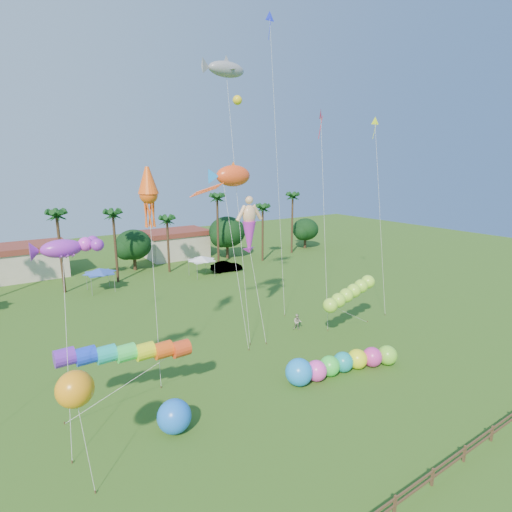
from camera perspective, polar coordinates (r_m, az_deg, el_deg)
ground at (r=27.92m, az=12.55°, el=-22.36°), size 160.00×160.00×0.00m
tree_line at (r=63.81m, az=-14.64°, el=1.91°), size 69.46×8.91×11.00m
buildings_row at (r=68.16m, az=-21.51°, el=0.15°), size 35.00×7.00×4.00m
tent_row at (r=54.37m, az=-21.30°, el=-2.09°), size 31.00×4.00×0.60m
fence at (r=24.77m, az=23.93°, el=-26.71°), size 36.12×0.12×1.00m
car_b at (r=61.25m, az=-4.23°, el=-1.51°), size 4.89×2.22×1.56m
spectator_b at (r=40.18m, az=5.93°, el=-9.36°), size 0.99×0.98×1.61m
caterpillar_inflatable at (r=32.76m, az=11.73°, el=-14.88°), size 10.00×3.65×2.04m
blue_ball at (r=26.63m, az=-11.61°, el=-21.52°), size 2.08×2.08×2.08m
rainbow_tube at (r=27.90m, az=-14.69°, el=-13.72°), size 9.60×2.56×4.25m
green_worm at (r=37.47m, az=10.57°, el=-6.95°), size 10.08×1.74×4.21m
orange_ball_kite at (r=21.87m, az=-24.45°, el=-16.93°), size 1.98×1.98×6.42m
merman_kite at (r=38.77m, az=-0.98°, el=3.93°), size 2.54×5.70×12.60m
fish_kite at (r=36.77m, az=-3.26°, el=11.36°), size 5.35×6.03×16.07m
shark_kite at (r=40.76m, az=-4.25°, el=25.03°), size 5.26×8.00×25.47m
squid_kite at (r=30.55m, az=-15.10°, el=8.41°), size 1.81×3.90×15.96m
lobster_kite at (r=25.39m, az=-26.00°, el=0.95°), size 3.89×4.65×12.06m
delta_kite_red at (r=40.56m, az=9.27°, el=18.76°), size 1.70×3.72×21.19m
delta_kite_yellow at (r=47.12m, az=16.69°, el=17.26°), size 2.11×4.62×21.05m
delta_kite_blue at (r=45.28m, az=2.05°, el=29.97°), size 1.20×3.43×30.67m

